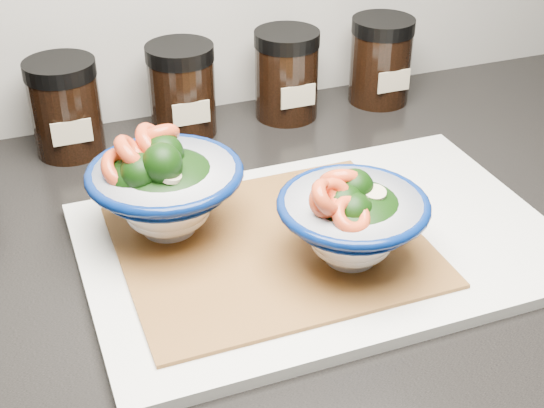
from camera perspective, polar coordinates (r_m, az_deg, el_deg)
name	(u,v)px	position (r m, az deg, el deg)	size (l,w,h in m)	color
countertop	(265,246)	(0.77, -0.56, -3.22)	(3.50, 0.60, 0.04)	black
cutting_board	(321,244)	(0.73, 3.71, -2.99)	(0.45, 0.30, 0.01)	silver
bamboo_mat	(272,245)	(0.72, 0.00, -3.12)	(0.28, 0.24, 0.00)	#A46531
bowl_left	(163,187)	(0.72, -8.18, 1.26)	(0.15, 0.15, 0.11)	white
bowl_right	(351,219)	(0.67, 6.00, -1.14)	(0.14, 0.14, 0.10)	white
spice_jar_c	(65,107)	(0.91, -15.30, 7.04)	(0.08, 0.08, 0.11)	black
spice_jar_d	(182,90)	(0.93, -6.79, 8.53)	(0.08, 0.08, 0.11)	black
spice_jar_e	(287,74)	(0.97, 1.11, 9.73)	(0.08, 0.08, 0.11)	black
spice_jar_f	(381,60)	(1.02, 8.18, 10.66)	(0.08, 0.08, 0.11)	black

